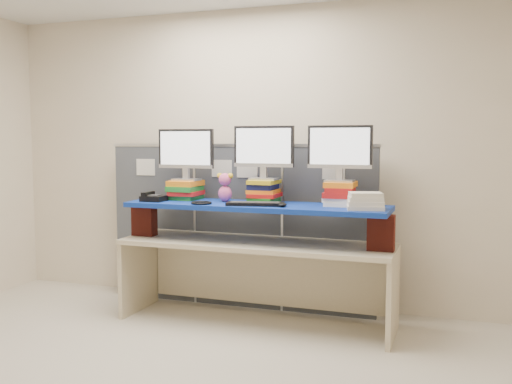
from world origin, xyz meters
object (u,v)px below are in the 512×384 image
(blue_board, at_px, (256,206))
(monitor_center, at_px, (264,149))
(desk_phone, at_px, (153,198))
(keyboard, at_px, (255,204))
(monitor_right, at_px, (340,150))
(desk, at_px, (256,258))
(monitor_left, at_px, (186,151))

(blue_board, xyz_separation_m, monitor_center, (0.03, 0.12, 0.48))
(blue_board, height_order, desk_phone, desk_phone)
(blue_board, height_order, monitor_center, monitor_center)
(keyboard, bearing_deg, monitor_right, 9.18)
(monitor_right, bearing_deg, desk_phone, -171.84)
(desk, height_order, desk_phone, desk_phone)
(desk, xyz_separation_m, monitor_center, (0.03, 0.12, 0.92))
(blue_board, distance_m, monitor_right, 0.84)
(monitor_left, bearing_deg, monitor_center, 0.00)
(monitor_left, relative_size, monitor_right, 1.00)
(monitor_left, bearing_deg, desk_phone, -132.46)
(monitor_right, distance_m, desk_phone, 1.67)
(monitor_left, bearing_deg, keyboard, -17.77)
(monitor_right, relative_size, keyboard, 1.08)
(monitor_center, xyz_separation_m, keyboard, (0.00, -0.24, -0.44))
(blue_board, xyz_separation_m, keyboard, (0.03, -0.12, 0.03))
(blue_board, bearing_deg, monitor_left, 170.51)
(desk, height_order, keyboard, keyboard)
(monitor_right, bearing_deg, desk, -170.14)
(desk, xyz_separation_m, desk_phone, (-0.92, -0.10, 0.49))
(desk, distance_m, monitor_left, 1.15)
(monitor_center, distance_m, keyboard, 0.50)
(blue_board, xyz_separation_m, desk_phone, (-0.92, -0.10, 0.05))
(desk, bearing_deg, monitor_center, 76.54)
(blue_board, distance_m, monitor_left, 0.85)
(monitor_left, relative_size, desk_phone, 2.75)
(blue_board, distance_m, desk_phone, 0.93)
(desk_phone, bearing_deg, monitor_left, 46.63)
(monitor_left, xyz_separation_m, monitor_center, (0.74, -0.01, 0.02))
(desk, height_order, blue_board, blue_board)
(desk, relative_size, desk_phone, 12.14)
(monitor_center, relative_size, keyboard, 1.08)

